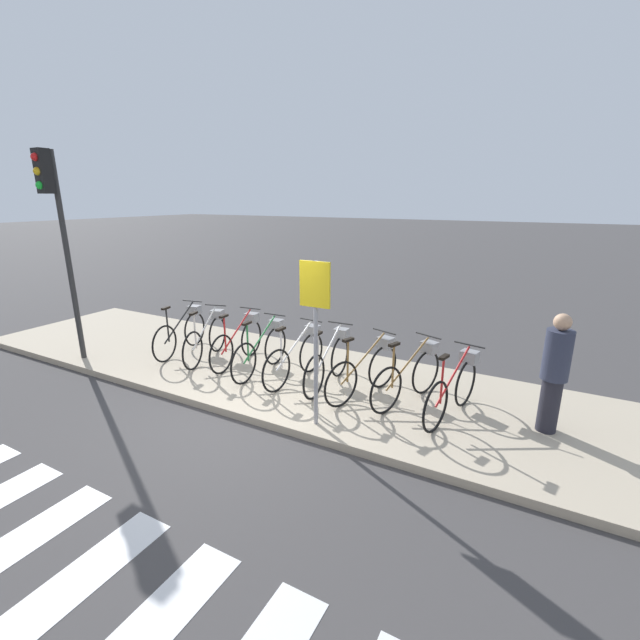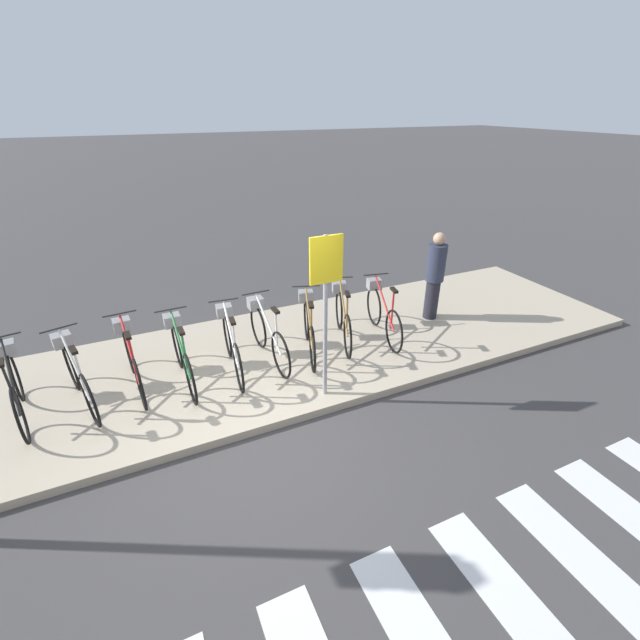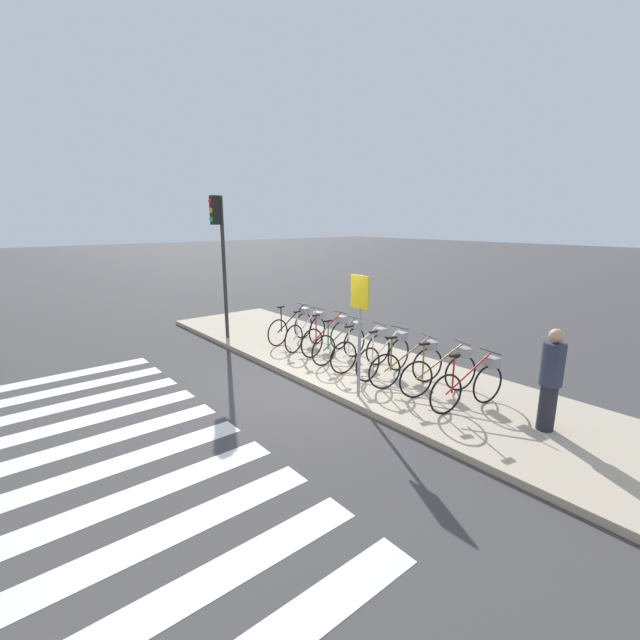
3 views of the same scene
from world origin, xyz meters
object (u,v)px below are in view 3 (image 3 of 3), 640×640
object	(u,v)px
parked_bicycle_3	(342,342)
traffic_light	(219,238)
parked_bicycle_6	(410,363)
parked_bicycle_8	(471,383)
parked_bicycle_4	(364,349)
parked_bicycle_0	(293,325)
sign_post	(360,315)
pedestrian	(551,378)
parked_bicycle_7	(443,371)
parked_bicycle_1	(308,330)
parked_bicycle_5	(387,354)
parked_bicycle_2	(329,335)

from	to	relation	value
parked_bicycle_3	traffic_light	size ratio (longest dim) A/B	0.44
parked_bicycle_6	parked_bicycle_8	size ratio (longest dim) A/B	0.98
parked_bicycle_4	parked_bicycle_3	bearing A→B (deg)	-179.97
parked_bicycle_0	parked_bicycle_4	bearing A→B (deg)	-1.48
sign_post	pedestrian	bearing A→B (deg)	25.29
parked_bicycle_7	sign_post	distance (m)	1.97
parked_bicycle_1	pedestrian	xyz separation A→B (m)	(5.98, 0.12, 0.41)
pedestrian	parked_bicycle_5	bearing A→B (deg)	-178.53
parked_bicycle_0	sign_post	world-z (taller)	sign_post
parked_bicycle_0	pedestrian	bearing A→B (deg)	0.74
parked_bicycle_7	parked_bicycle_4	bearing A→B (deg)	-176.33
parked_bicycle_2	traffic_light	world-z (taller)	traffic_light
parked_bicycle_4	parked_bicycle_8	distance (m)	2.66
parked_bicycle_5	traffic_light	bearing A→B (deg)	-165.01
parked_bicycle_5	pedestrian	bearing A→B (deg)	1.47
parked_bicycle_3	pedestrian	bearing A→B (deg)	1.97
parked_bicycle_8	parked_bicycle_1	bearing A→B (deg)	179.28
parked_bicycle_7	parked_bicycle_0	bearing A→B (deg)	-179.35
parked_bicycle_4	sign_post	bearing A→B (deg)	-49.62
traffic_light	parked_bicycle_7	bearing A→B (deg)	12.27
sign_post	parked_bicycle_2	bearing A→B (deg)	150.71
parked_bicycle_4	parked_bicycle_5	world-z (taller)	same
parked_bicycle_2	traffic_light	xyz separation A→B (m)	(-2.92, -1.40, 2.32)
traffic_light	parked_bicycle_8	bearing A→B (deg)	9.89
parked_bicycle_8	sign_post	size ratio (longest dim) A/B	0.74
parked_bicycle_4	parked_bicycle_5	distance (m)	0.59
pedestrian	sign_post	distance (m)	3.25
parked_bicycle_4	pedestrian	bearing A→B (deg)	2.33
parked_bicycle_1	parked_bicycle_8	distance (m)	4.76
parked_bicycle_8	sign_post	world-z (taller)	sign_post
parked_bicycle_4	parked_bicycle_8	bearing A→B (deg)	-0.52
parked_bicycle_5	parked_bicycle_0	bearing A→B (deg)	-179.97
parked_bicycle_2	parked_bicycle_8	world-z (taller)	same
parked_bicycle_1	traffic_light	bearing A→B (deg)	-150.16
parked_bicycle_4	sign_post	size ratio (longest dim) A/B	0.75
parked_bicycle_0	parked_bicycle_1	distance (m)	0.71
parked_bicycle_7	parked_bicycle_3	bearing A→B (deg)	-177.32
parked_bicycle_3	parked_bicycle_7	xyz separation A→B (m)	(2.70, 0.13, 0.00)
traffic_light	parked_bicycle_2	bearing A→B (deg)	25.64
parked_bicycle_0	parked_bicycle_2	xyz separation A→B (m)	(1.40, 0.09, 0.00)
parked_bicycle_3	parked_bicycle_5	world-z (taller)	same
parked_bicycle_3	traffic_light	xyz separation A→B (m)	(-3.59, -1.24, 2.32)
pedestrian	sign_post	size ratio (longest dim) A/B	0.72
parked_bicycle_1	parked_bicycle_4	distance (m)	2.10
parked_bicycle_5	traffic_light	xyz separation A→B (m)	(-4.91, -1.32, 2.32)
parked_bicycle_4	traffic_light	xyz separation A→B (m)	(-4.32, -1.24, 2.32)
parked_bicycle_3	sign_post	world-z (taller)	sign_post
parked_bicycle_8	pedestrian	bearing A→B (deg)	8.51
parked_bicycle_2	traffic_light	bearing A→B (deg)	-154.36
sign_post	parked_bicycle_7	bearing A→B (deg)	54.27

